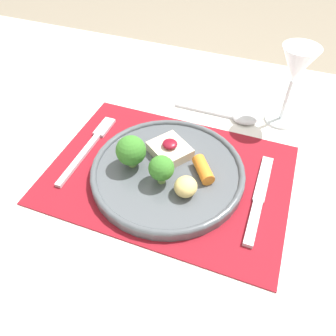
{
  "coord_description": "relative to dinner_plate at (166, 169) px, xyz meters",
  "views": [
    {
      "loc": [
        0.14,
        -0.39,
        1.22
      ],
      "look_at": [
        0.0,
        -0.01,
        0.78
      ],
      "focal_mm": 35.0,
      "sensor_mm": 36.0,
      "label": 1
    }
  ],
  "objects": [
    {
      "name": "dining_table",
      "position": [
        0.0,
        0.01,
        -0.11
      ],
      "size": [
        1.59,
        0.96,
        0.76
      ],
      "color": "white",
      "rests_on": "ground_plane"
    },
    {
      "name": "wine_glass_near",
      "position": [
        0.18,
        0.24,
        0.1
      ],
      "size": [
        0.07,
        0.07,
        0.17
      ],
      "color": "white",
      "rests_on": "dining_table"
    },
    {
      "name": "spoon",
      "position": [
        0.09,
        0.21,
        -0.01
      ],
      "size": [
        0.19,
        0.05,
        0.02
      ],
      "rotation": [
        0.0,
        0.0,
        0.03
      ],
      "color": "silver",
      "rests_on": "dining_table"
    },
    {
      "name": "ground_plane",
      "position": [
        0.0,
        0.01,
        -0.78
      ],
      "size": [
        8.0,
        8.0,
        0.0
      ],
      "primitive_type": "plane",
      "color": "gray"
    },
    {
      "name": "knife",
      "position": [
        0.17,
        -0.01,
        -0.01
      ],
      "size": [
        0.02,
        0.2,
        0.01
      ],
      "rotation": [
        0.0,
        0.0,
        0.0
      ],
      "color": "silver",
      "rests_on": "placemat"
    },
    {
      "name": "fork",
      "position": [
        -0.17,
        0.02,
        -0.01
      ],
      "size": [
        0.02,
        0.2,
        0.01
      ],
      "rotation": [
        0.0,
        0.0,
        0.01
      ],
      "color": "silver",
      "rests_on": "placemat"
    },
    {
      "name": "dinner_plate",
      "position": [
        0.0,
        0.0,
        0.0
      ],
      "size": [
        0.28,
        0.28,
        0.08
      ],
      "color": "#4C5156",
      "rests_on": "placemat"
    },
    {
      "name": "placemat",
      "position": [
        0.0,
        0.01,
        -0.02
      ],
      "size": [
        0.44,
        0.32,
        0.0
      ],
      "primitive_type": "cube",
      "color": "maroon",
      "rests_on": "dining_table"
    }
  ]
}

